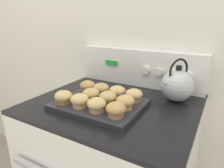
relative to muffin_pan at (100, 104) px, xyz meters
The scene contains 15 objects.
wall_back 0.52m from the muffin_pan, 85.51° to the left, with size 8.00×0.05×2.40m.
control_panel 0.39m from the muffin_pan, 84.57° to the left, with size 0.75×0.07×0.21m.
muffin_pan is the anchor object (origin of this frame).
muffin_r0_c0 0.16m from the muffin_pan, 146.07° to the right, with size 0.08×0.08×0.06m.
muffin_r0_c1 0.10m from the muffin_pan, 118.30° to the right, with size 0.08×0.08×0.06m.
muffin_r0_c2 0.10m from the muffin_pan, 63.57° to the right, with size 0.08×0.08×0.06m.
muffin_r0_c3 0.16m from the muffin_pan, 32.82° to the right, with size 0.08×0.08×0.06m.
muffin_r1_c1 0.06m from the muffin_pan, behind, with size 0.08×0.08×0.06m.
muffin_r1_c2 0.06m from the muffin_pan, ahead, with size 0.08×0.08×0.06m.
muffin_r1_c3 0.14m from the muffin_pan, ahead, with size 0.08×0.08×0.06m.
muffin_r2_c0 0.16m from the muffin_pan, 146.48° to the left, with size 0.08×0.08×0.06m.
muffin_r2_c1 0.10m from the muffin_pan, 117.69° to the left, with size 0.08×0.08×0.06m.
muffin_r2_c2 0.11m from the muffin_pan, 63.28° to the left, with size 0.08×0.08×0.06m.
muffin_r2_c3 0.16m from the muffin_pan, 33.85° to the left, with size 0.08×0.08×0.06m.
tea_kettle 0.38m from the muffin_pan, 40.46° to the left, with size 0.15×0.18×0.21m.
Camera 1 is at (0.43, -0.43, 1.28)m, focal length 32.00 mm.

